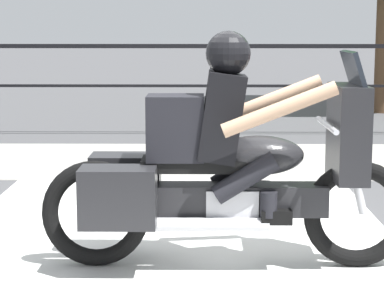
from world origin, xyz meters
The scene contains 5 objects.
ground_plane centered at (0.00, 0.00, 0.00)m, with size 120.00×120.00×0.00m, color #4C4C4F.
sidewalk_band centered at (0.00, 3.40, 0.01)m, with size 44.00×2.40×0.01m, color #A8A59E.
crosswalk_band centered at (-0.38, -0.20, 0.00)m, with size 3.36×6.00×0.01m, color silver.
fence_railing centered at (0.00, 5.40, 1.05)m, with size 36.00×0.05×1.33m.
motorcycle centered at (-0.02, -0.58, 0.69)m, with size 2.45×0.76×1.56m.
Camera 1 is at (-0.17, -5.39, 1.59)m, focal length 70.00 mm.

